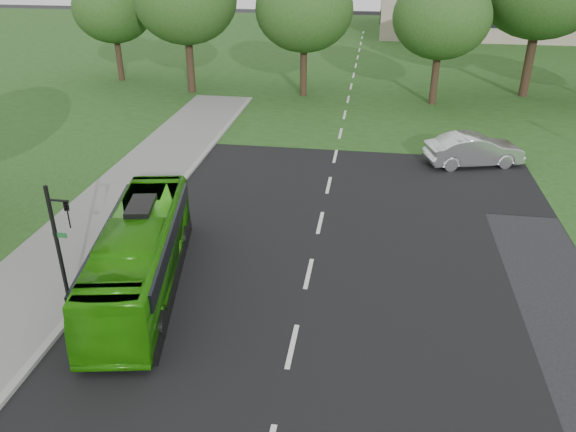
% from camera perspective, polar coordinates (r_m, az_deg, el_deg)
% --- Properties ---
extents(ground, '(160.00, 160.00, 0.00)m').
position_cam_1_polar(ground, '(18.49, 1.35, -9.19)').
color(ground, black).
rests_on(ground, ground).
extents(street_surfaces, '(120.00, 120.00, 0.15)m').
position_cam_1_polar(street_surfaces, '(39.21, 5.29, 10.56)').
color(street_surfaces, black).
rests_on(street_surfaces, ground).
extents(tree_park_b, '(6.92, 6.92, 9.08)m').
position_cam_1_polar(tree_park_b, '(42.13, 1.66, 20.23)').
color(tree_park_b, black).
rests_on(tree_park_b, ground).
extents(tree_park_c, '(6.55, 6.55, 8.70)m').
position_cam_1_polar(tree_park_c, '(41.13, 15.36, 18.91)').
color(tree_park_c, black).
rests_on(tree_park_c, ground).
extents(tree_park_f, '(6.20, 6.20, 8.28)m').
position_cam_1_polar(tree_park_f, '(49.11, -17.38, 19.46)').
color(tree_park_f, black).
rests_on(tree_park_f, ground).
extents(bus, '(3.83, 9.36, 2.54)m').
position_cam_1_polar(bus, '(19.44, -14.79, -3.78)').
color(bus, '#2A900C').
rests_on(bus, ground).
extents(sedan, '(5.27, 3.06, 1.64)m').
position_cam_1_polar(sedan, '(30.94, 18.37, 6.40)').
color(sedan, silver).
rests_on(sedan, ground).
extents(traffic_light, '(0.72, 0.22, 4.43)m').
position_cam_1_polar(traffic_light, '(18.12, -22.05, -2.46)').
color(traffic_light, black).
rests_on(traffic_light, ground).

